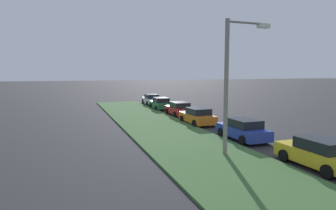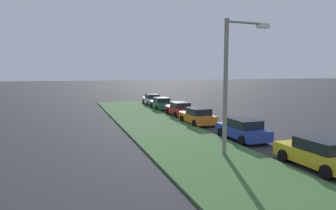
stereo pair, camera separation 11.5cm
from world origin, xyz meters
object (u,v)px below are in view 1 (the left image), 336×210
parked_car_yellow (319,154)px  parked_car_blue (243,130)px  parked_car_green (161,104)px  parked_car_white (151,99)px  streetlight (232,77)px  parked_car_red (179,109)px  parked_car_orange (198,116)px

parked_car_yellow → parked_car_blue: (6.39, 0.17, 0.00)m
parked_car_yellow → parked_car_green: bearing=-0.0°
parked_car_blue → parked_car_white: bearing=-0.7°
parked_car_white → streetlight: 26.62m
parked_car_yellow → parked_car_green: same height
parked_car_red → parked_car_green: size_ratio=1.00×
parked_car_blue → parked_car_white: 23.22m
parked_car_green → parked_car_white: size_ratio=1.00×
parked_car_yellow → parked_car_blue: 6.40m
parked_car_blue → parked_car_orange: (6.64, 0.40, 0.00)m
parked_car_blue → parked_car_red: 11.92m
parked_car_yellow → parked_car_red: same height
parked_car_red → parked_car_white: size_ratio=1.00×
parked_car_green → streetlight: size_ratio=0.58×
parked_car_green → streetlight: bearing=174.8°
parked_car_orange → parked_car_red: same height
parked_car_yellow → parked_car_red: bearing=-0.3°
parked_car_yellow → parked_car_orange: same height
parked_car_green → parked_car_white: (5.49, -0.35, 0.00)m
parked_car_orange → parked_car_red: size_ratio=1.00×
parked_car_red → parked_car_green: same height
parked_car_yellow → parked_car_blue: same height
parked_car_green → parked_car_red: bearing=-176.4°
parked_car_blue → streetlight: size_ratio=0.58×
parked_car_yellow → parked_car_red: 18.31m
parked_car_red → parked_car_green: 5.82m
parked_car_blue → parked_car_yellow: bearing=-179.2°
parked_car_red → streetlight: size_ratio=0.58×
parked_car_orange → parked_car_white: same height
parked_car_yellow → parked_car_green: 24.13m
streetlight → parked_car_green: bearing=-6.7°
parked_car_red → parked_car_blue: bearing=-178.5°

